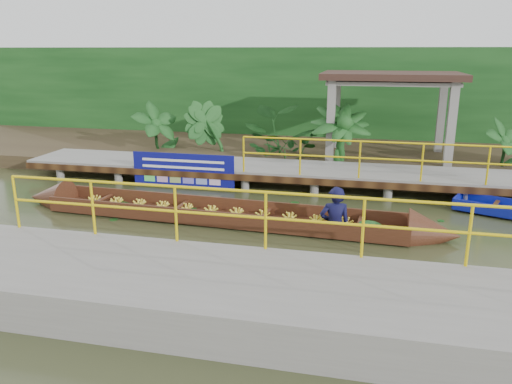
# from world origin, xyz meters

# --- Properties ---
(ground) EXTENTS (80.00, 80.00, 0.00)m
(ground) POSITION_xyz_m (0.00, 0.00, 0.00)
(ground) COLOR #2C3319
(ground) RESTS_ON ground
(land_strip) EXTENTS (30.00, 8.00, 0.45)m
(land_strip) POSITION_xyz_m (0.00, 7.50, 0.23)
(land_strip) COLOR #37291B
(land_strip) RESTS_ON ground
(far_dock) EXTENTS (16.00, 2.06, 1.66)m
(far_dock) POSITION_xyz_m (0.02, 3.43, 0.48)
(far_dock) COLOR slate
(far_dock) RESTS_ON ground
(near_dock) EXTENTS (18.00, 2.40, 1.73)m
(near_dock) POSITION_xyz_m (1.00, -4.20, 0.30)
(near_dock) COLOR slate
(near_dock) RESTS_ON ground
(pavilion) EXTENTS (4.40, 3.00, 3.00)m
(pavilion) POSITION_xyz_m (3.00, 6.30, 2.82)
(pavilion) COLOR slate
(pavilion) RESTS_ON ground
(foliage_backdrop) EXTENTS (30.00, 0.80, 4.00)m
(foliage_backdrop) POSITION_xyz_m (0.00, 10.00, 2.00)
(foliage_backdrop) COLOR #133B14
(foliage_backdrop) RESTS_ON ground
(vendor_boat) EXTENTS (10.71, 1.61, 2.35)m
(vendor_boat) POSITION_xyz_m (-0.54, -0.06, 0.26)
(vendor_boat) COLOR #361C0E
(vendor_boat) RESTS_ON ground
(blue_banner) EXTENTS (3.08, 0.04, 0.96)m
(blue_banner) POSITION_xyz_m (-2.80, 2.48, 0.56)
(blue_banner) COLOR navy
(blue_banner) RESTS_ON ground
(tropical_plants) EXTENTS (14.21, 1.21, 1.51)m
(tropical_plants) POSITION_xyz_m (1.21, 5.30, 1.20)
(tropical_plants) COLOR #133B14
(tropical_plants) RESTS_ON ground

